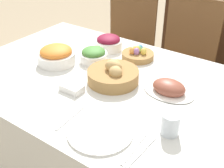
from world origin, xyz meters
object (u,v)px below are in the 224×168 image
(drinking_cup, at_px, (170,124))
(ham_platter, at_px, (169,88))
(bread_basket, at_px, (114,74))
(knife, at_px, (134,148))
(egg_basket, at_px, (138,54))
(spoon, at_px, (141,152))
(carrot_bowl, at_px, (56,55))
(dinner_plate, at_px, (100,131))
(chair_far_left, at_px, (126,47))
(beet_salad_bowl, at_px, (109,43))
(green_salad_bowl, at_px, (94,55))
(fork, at_px, (71,118))
(chair_far_center, at_px, (181,63))
(butter_dish, at_px, (72,88))

(drinking_cup, bearing_deg, ham_platter, 115.92)
(bread_basket, xyz_separation_m, drinking_cup, (0.40, -0.20, 0.00))
(knife, bearing_deg, bread_basket, 130.57)
(egg_basket, xyz_separation_m, spoon, (0.40, -0.65, -0.02))
(ham_platter, height_order, knife, ham_platter)
(egg_basket, xyz_separation_m, carrot_bowl, (-0.35, -0.32, 0.02))
(dinner_plate, relative_size, drinking_cup, 2.89)
(drinking_cup, bearing_deg, knife, -114.02)
(egg_basket, xyz_separation_m, ham_platter, (0.31, -0.24, -0.00))
(chair_far_left, height_order, beet_salad_bowl, chair_far_left)
(green_salad_bowl, bearing_deg, fork, -62.46)
(knife, relative_size, spoon, 1.00)
(egg_basket, height_order, ham_platter, egg_basket)
(knife, distance_m, spoon, 0.03)
(dinner_plate, distance_m, knife, 0.16)
(dinner_plate, xyz_separation_m, fork, (-0.16, 0.00, -0.00))
(green_salad_bowl, height_order, spoon, green_salad_bowl)
(green_salad_bowl, bearing_deg, chair_far_center, 69.92)
(egg_basket, xyz_separation_m, butter_dish, (-0.08, -0.49, -0.01))
(chair_far_center, bearing_deg, spoon, -72.12)
(carrot_bowl, height_order, dinner_plate, carrot_bowl)
(bread_basket, bearing_deg, fork, -86.32)
(dinner_plate, bearing_deg, green_salad_bowl, 130.48)
(green_salad_bowl, xyz_separation_m, spoon, (0.59, -0.47, -0.04))
(knife, height_order, drinking_cup, drinking_cup)
(chair_far_left, xyz_separation_m, drinking_cup, (0.86, -1.04, 0.28))
(spoon, bearing_deg, knife, -176.85)
(dinner_plate, xyz_separation_m, drinking_cup, (0.22, 0.15, 0.04))
(chair_far_center, xyz_separation_m, bread_basket, (-0.04, -0.84, 0.28))
(dinner_plate, distance_m, butter_dish, 0.33)
(egg_basket, distance_m, ham_platter, 0.39)
(spoon, bearing_deg, egg_basket, 124.76)
(fork, height_order, knife, same)
(egg_basket, relative_size, ham_platter, 0.76)
(carrot_bowl, xyz_separation_m, fork, (0.40, -0.33, -0.05))
(chair_far_left, xyz_separation_m, butter_dish, (0.35, -1.03, 0.25))
(bread_basket, height_order, knife, bread_basket)
(green_salad_bowl, distance_m, beet_salad_bowl, 0.19)
(dinner_plate, bearing_deg, drinking_cup, 34.17)
(bread_basket, bearing_deg, dinner_plate, -62.96)
(ham_platter, bearing_deg, knife, -81.79)
(ham_platter, distance_m, knife, 0.42)
(beet_salad_bowl, height_order, drinking_cup, beet_salad_bowl)
(drinking_cup, height_order, butter_dish, drinking_cup)
(bread_basket, height_order, fork, bread_basket)
(chair_far_left, relative_size, ham_platter, 4.06)
(chair_far_center, height_order, carrot_bowl, chair_far_center)
(ham_platter, relative_size, knife, 1.32)
(ham_platter, bearing_deg, bread_basket, -166.86)
(chair_far_left, relative_size, beet_salad_bowl, 5.92)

